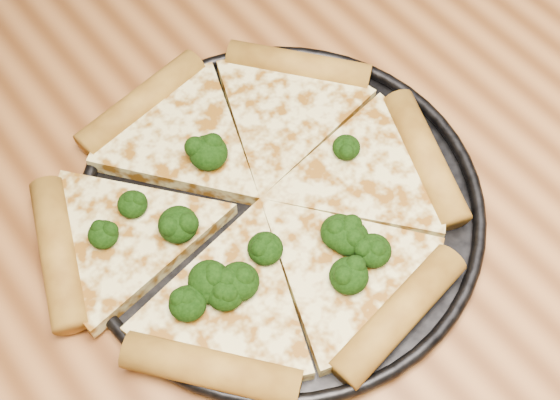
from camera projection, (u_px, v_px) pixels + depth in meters
dining_table at (311, 215)px, 0.73m from camera, size 1.20×0.90×0.75m
pizza_pan at (280, 205)px, 0.62m from camera, size 0.33×0.33×0.02m
pizza at (256, 201)px, 0.61m from camera, size 0.36×0.33×0.03m
broccoli_florets at (248, 243)px, 0.58m from camera, size 0.22×0.18×0.02m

